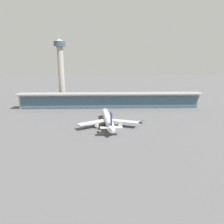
{
  "coord_description": "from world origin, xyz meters",
  "views": [
    {
      "loc": [
        -5.42,
        -138.79,
        44.82
      ],
      "look_at": [
        0.0,
        16.31,
        6.95
      ],
      "focal_mm": 32.59,
      "sensor_mm": 36.0,
      "label": 1
    }
  ],
  "objects_px": {
    "safety_cone_bravo": "(136,134)",
    "service_truck_under_wing_grey": "(140,122)",
    "service_truck_near_nose_yellow": "(84,125)",
    "service_truck_mid_apron_grey": "(126,121)",
    "service_truck_by_tail_red": "(100,128)",
    "control_tower": "(61,67)",
    "safety_cone_alpha": "(108,133)",
    "airliner_on_stand": "(108,119)",
    "safety_cone_charlie": "(80,134)"
  },
  "relations": [
    {
      "from": "safety_cone_alpha",
      "to": "service_truck_by_tail_red",
      "type": "bearing_deg",
      "value": 121.34
    },
    {
      "from": "service_truck_near_nose_yellow",
      "to": "service_truck_mid_apron_grey",
      "type": "xyz_separation_m",
      "value": [
        31.39,
        7.64,
        0.0
      ]
    },
    {
      "from": "service_truck_under_wing_grey",
      "to": "safety_cone_alpha",
      "type": "distance_m",
      "value": 34.2
    },
    {
      "from": "safety_cone_charlie",
      "to": "airliner_on_stand",
      "type": "bearing_deg",
      "value": 44.54
    },
    {
      "from": "service_truck_mid_apron_grey",
      "to": "control_tower",
      "type": "relative_size",
      "value": 0.09
    },
    {
      "from": "airliner_on_stand",
      "to": "service_truck_near_nose_yellow",
      "type": "xyz_separation_m",
      "value": [
        -17.41,
        0.02,
        -3.96
      ]
    },
    {
      "from": "service_truck_near_nose_yellow",
      "to": "service_truck_under_wing_grey",
      "type": "distance_m",
      "value": 42.99
    },
    {
      "from": "safety_cone_bravo",
      "to": "safety_cone_charlie",
      "type": "bearing_deg",
      "value": 178.37
    },
    {
      "from": "control_tower",
      "to": "safety_cone_alpha",
      "type": "distance_m",
      "value": 116.28
    },
    {
      "from": "safety_cone_charlie",
      "to": "control_tower",
      "type": "bearing_deg",
      "value": 107.07
    },
    {
      "from": "safety_cone_alpha",
      "to": "airliner_on_stand",
      "type": "bearing_deg",
      "value": 88.45
    },
    {
      "from": "service_truck_by_tail_red",
      "to": "control_tower",
      "type": "height_order",
      "value": "control_tower"
    },
    {
      "from": "service_truck_under_wing_grey",
      "to": "safety_cone_bravo",
      "type": "xyz_separation_m",
      "value": [
        -7.43,
        -25.64,
        -0.49
      ]
    },
    {
      "from": "airliner_on_stand",
      "to": "service_truck_near_nose_yellow",
      "type": "height_order",
      "value": "airliner_on_stand"
    },
    {
      "from": "service_truck_by_tail_red",
      "to": "service_truck_near_nose_yellow",
      "type": "bearing_deg",
      "value": 146.16
    },
    {
      "from": "service_truck_by_tail_red",
      "to": "airliner_on_stand",
      "type": "bearing_deg",
      "value": 57.44
    },
    {
      "from": "service_truck_near_nose_yellow",
      "to": "service_truck_under_wing_grey",
      "type": "height_order",
      "value": "same"
    },
    {
      "from": "service_truck_under_wing_grey",
      "to": "service_truck_near_nose_yellow",
      "type": "bearing_deg",
      "value": -170.9
    },
    {
      "from": "airliner_on_stand",
      "to": "control_tower",
      "type": "bearing_deg",
      "value": 120.71
    },
    {
      "from": "service_truck_near_nose_yellow",
      "to": "safety_cone_alpha",
      "type": "relative_size",
      "value": 9.87
    },
    {
      "from": "safety_cone_bravo",
      "to": "service_truck_near_nose_yellow",
      "type": "bearing_deg",
      "value": 151.72
    },
    {
      "from": "safety_cone_alpha",
      "to": "service_truck_under_wing_grey",
      "type": "bearing_deg",
      "value": 41.86
    },
    {
      "from": "service_truck_under_wing_grey",
      "to": "service_truck_mid_apron_grey",
      "type": "distance_m",
      "value": 11.08
    },
    {
      "from": "airliner_on_stand",
      "to": "safety_cone_charlie",
      "type": "distance_m",
      "value": 25.76
    },
    {
      "from": "control_tower",
      "to": "airliner_on_stand",
      "type": "bearing_deg",
      "value": -59.29
    },
    {
      "from": "safety_cone_bravo",
      "to": "airliner_on_stand",
      "type": "bearing_deg",
      "value": 133.1
    },
    {
      "from": "service_truck_near_nose_yellow",
      "to": "control_tower",
      "type": "distance_m",
      "value": 96.16
    },
    {
      "from": "airliner_on_stand",
      "to": "control_tower",
      "type": "xyz_separation_m",
      "value": [
        -48.72,
        82.02,
        35.33
      ]
    },
    {
      "from": "airliner_on_stand",
      "to": "service_truck_under_wing_grey",
      "type": "height_order",
      "value": "airliner_on_stand"
    },
    {
      "from": "service_truck_under_wing_grey",
      "to": "safety_cone_bravo",
      "type": "bearing_deg",
      "value": -106.17
    },
    {
      "from": "airliner_on_stand",
      "to": "service_truck_near_nose_yellow",
      "type": "relative_size",
      "value": 8.22
    },
    {
      "from": "control_tower",
      "to": "safety_cone_charlie",
      "type": "xyz_separation_m",
      "value": [
        30.64,
        -99.82,
        -39.78
      ]
    },
    {
      "from": "service_truck_by_tail_red",
      "to": "safety_cone_charlie",
      "type": "bearing_deg",
      "value": -143.17
    },
    {
      "from": "service_truck_near_nose_yellow",
      "to": "service_truck_by_tail_red",
      "type": "xyz_separation_m",
      "value": [
        12.2,
        -8.18,
        0.07
      ]
    },
    {
      "from": "service_truck_mid_apron_grey",
      "to": "service_truck_by_tail_red",
      "type": "height_order",
      "value": "service_truck_mid_apron_grey"
    },
    {
      "from": "service_truck_mid_apron_grey",
      "to": "safety_cone_charlie",
      "type": "height_order",
      "value": "service_truck_mid_apron_grey"
    },
    {
      "from": "safety_cone_bravo",
      "to": "service_truck_under_wing_grey",
      "type": "bearing_deg",
      "value": 73.83
    },
    {
      "from": "service_truck_near_nose_yellow",
      "to": "service_truck_under_wing_grey",
      "type": "xyz_separation_m",
      "value": [
        42.44,
        6.8,
        0.0
      ]
    },
    {
      "from": "service_truck_near_nose_yellow",
      "to": "safety_cone_charlie",
      "type": "relative_size",
      "value": 9.87
    },
    {
      "from": "service_truck_near_nose_yellow",
      "to": "control_tower",
      "type": "bearing_deg",
      "value": 110.9
    },
    {
      "from": "service_truck_under_wing_grey",
      "to": "safety_cone_alpha",
      "type": "height_order",
      "value": "service_truck_under_wing_grey"
    },
    {
      "from": "service_truck_near_nose_yellow",
      "to": "service_truck_under_wing_grey",
      "type": "bearing_deg",
      "value": 9.1
    },
    {
      "from": "service_truck_under_wing_grey",
      "to": "safety_cone_alpha",
      "type": "relative_size",
      "value": 9.38
    },
    {
      "from": "control_tower",
      "to": "service_truck_mid_apron_grey",
      "type": "bearing_deg",
      "value": -49.86
    },
    {
      "from": "service_truck_mid_apron_grey",
      "to": "control_tower",
      "type": "height_order",
      "value": "control_tower"
    },
    {
      "from": "service_truck_near_nose_yellow",
      "to": "service_truck_by_tail_red",
      "type": "height_order",
      "value": "service_truck_near_nose_yellow"
    },
    {
      "from": "safety_cone_bravo",
      "to": "service_truck_by_tail_red",
      "type": "bearing_deg",
      "value": 154.96
    },
    {
      "from": "control_tower",
      "to": "safety_cone_bravo",
      "type": "height_order",
      "value": "control_tower"
    },
    {
      "from": "control_tower",
      "to": "safety_cone_bravo",
      "type": "distance_m",
      "value": 127.08
    },
    {
      "from": "service_truck_under_wing_grey",
      "to": "service_truck_by_tail_red",
      "type": "height_order",
      "value": "service_truck_under_wing_grey"
    }
  ]
}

